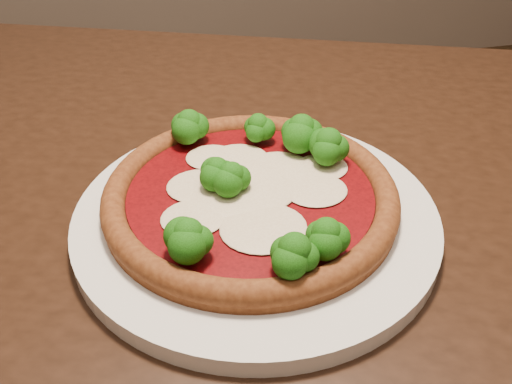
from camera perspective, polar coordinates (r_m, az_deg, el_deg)
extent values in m
cube|color=black|center=(0.62, 0.23, -0.60)|extent=(1.41, 1.20, 0.04)
cylinder|color=black|center=(1.29, -22.42, -2.20)|extent=(0.06, 0.06, 0.71)
cylinder|color=silver|center=(0.55, 0.00, -2.59)|extent=(0.35, 0.35, 0.02)
cylinder|color=brown|center=(0.55, -0.55, -0.75)|extent=(0.28, 0.28, 0.01)
torus|color=brown|center=(0.54, -0.55, -0.17)|extent=(0.28, 0.28, 0.02)
cylinder|color=#680408|center=(0.54, -0.55, -0.12)|extent=(0.23, 0.23, 0.00)
ellipsoid|color=beige|center=(0.51, -6.27, -2.57)|extent=(0.06, 0.05, 0.00)
ellipsoid|color=beige|center=(0.58, 6.55, 2.49)|extent=(0.05, 0.05, 0.00)
ellipsoid|color=beige|center=(0.59, -4.52, 3.52)|extent=(0.05, 0.05, 0.00)
ellipsoid|color=beige|center=(0.59, -1.86, 3.31)|extent=(0.06, 0.06, 0.01)
ellipsoid|color=beige|center=(0.57, 2.10, 2.21)|extent=(0.07, 0.07, 0.01)
ellipsoid|color=beige|center=(0.50, 0.75, -3.60)|extent=(0.08, 0.07, 0.01)
ellipsoid|color=beige|center=(0.55, -5.80, 0.64)|extent=(0.06, 0.06, 0.00)
ellipsoid|color=beige|center=(0.55, -1.42, 0.55)|extent=(0.11, 0.10, 0.01)
ellipsoid|color=beige|center=(0.55, 6.00, 0.21)|extent=(0.06, 0.06, 0.00)
ellipsoid|color=#217A13|center=(0.46, 7.04, -4.23)|extent=(0.04, 0.04, 0.04)
ellipsoid|color=#217A13|center=(0.61, 0.22, 6.65)|extent=(0.04, 0.04, 0.03)
ellipsoid|color=#217A13|center=(0.53, -2.43, 1.60)|extent=(0.04, 0.04, 0.03)
ellipsoid|color=#217A13|center=(0.59, 4.57, 6.22)|extent=(0.05, 0.05, 0.04)
ellipsoid|color=#217A13|center=(0.44, 3.87, -5.93)|extent=(0.05, 0.05, 0.04)
ellipsoid|color=#217A13|center=(0.54, -3.90, 2.13)|extent=(0.04, 0.04, 0.03)
ellipsoid|color=#217A13|center=(0.57, 7.27, 4.84)|extent=(0.05, 0.05, 0.04)
ellipsoid|color=#217A13|center=(0.46, -6.77, -4.37)|extent=(0.04, 0.04, 0.04)
ellipsoid|color=#217A13|center=(0.61, -6.69, 6.81)|extent=(0.05, 0.05, 0.04)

